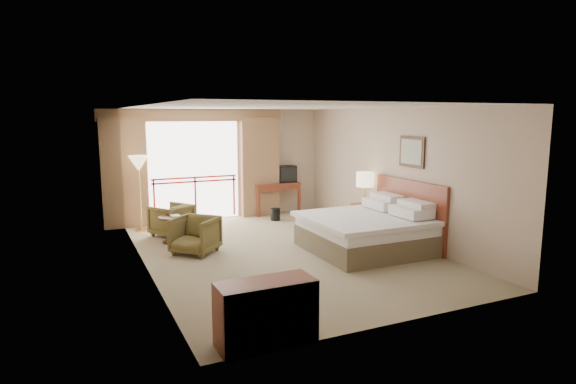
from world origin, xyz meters
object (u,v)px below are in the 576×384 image
bed (368,231)px  tv (286,174)px  floor_lamp (139,166)px  side_table (171,225)px  nightstand (365,219)px  wastebasket (275,214)px  armchair_near (196,253)px  table_lamp (365,180)px  armchair_far (172,235)px  dresser (266,313)px  desk (274,189)px

bed → tv: size_ratio=4.37×
tv → floor_lamp: (-3.79, -0.52, 0.41)m
bed → side_table: bearing=147.3°
nightstand → wastebasket: 2.40m
bed → armchair_near: 3.27m
table_lamp → floor_lamp: size_ratio=0.40×
nightstand → armchair_near: bearing=179.2°
armchair_far → side_table: bearing=45.0°
tv → armchair_near: (-3.13, -2.80, -1.03)m
bed → table_lamp: (0.72, 1.20, 0.79)m
wastebasket → side_table: size_ratio=0.55×
wastebasket → armchair_far: 2.66m
armchair_far → dresser: dresser is taller
bed → nightstand: size_ratio=3.30×
armchair_far → nightstand: bearing=124.4°
tv → wastebasket: (-0.65, -0.80, -0.88)m
side_table → armchair_far: bearing=78.5°
bed → wastebasket: bed is taller
armchair_far → armchair_near: bearing=61.4°
tv → armchair_near: 4.33m
bed → nightstand: bearing=57.8°
armchair_near → table_lamp: bearing=45.2°
nightstand → floor_lamp: (-4.41, 2.31, 1.12)m
wastebasket → armchair_far: bearing=-170.3°
bed → dresser: bearing=-139.4°
desk → dresser: 7.42m
desk → tv: 0.50m
desk → floor_lamp: 3.63m
table_lamp → wastebasket: size_ratio=2.27×
armchair_far → side_table: size_ratio=1.39×
bed → nightstand: 1.36m
bed → floor_lamp: 5.17m
desk → armchair_near: size_ratio=1.63×
nightstand → side_table: 4.13m
wastebasket → dresser: dresser is taller
nightstand → floor_lamp: bearing=151.9°
bed → armchair_far: bearing=139.2°
side_table → dresser: (0.09, -4.85, 0.00)m
desk → wastebasket: (-0.35, -0.86, -0.48)m
armchair_near → armchair_far: bearing=139.9°
armchair_near → side_table: size_ratio=1.42×
table_lamp → tv: table_lamp is taller
side_table → wastebasket: bearing=21.3°
wastebasket → dresser: size_ratio=0.27×
nightstand → desk: size_ratio=0.52×
wastebasket → armchair_far: size_ratio=0.40×
armchair_near → dresser: bearing=-47.6°
bed → nightstand: (0.72, 1.15, -0.05)m
floor_lamp → dresser: floor_lamp is taller
table_lamp → side_table: bearing=167.2°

